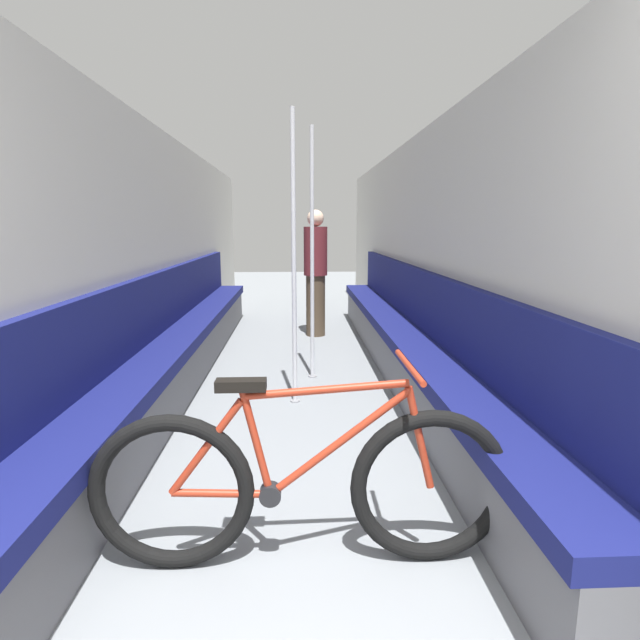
{
  "coord_description": "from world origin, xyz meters",
  "views": [
    {
      "loc": [
        0.04,
        -0.47,
        1.41
      ],
      "look_at": [
        0.17,
        2.5,
        0.85
      ],
      "focal_mm": 28.0,
      "sensor_mm": 36.0,
      "label": 1
    }
  ],
  "objects": [
    {
      "name": "bicycle",
      "position": [
        0.05,
        1.43,
        0.36
      ],
      "size": [
        1.75,
        0.46,
        0.87
      ],
      "rotation": [
        0.0,
        0.0,
        -0.11
      ],
      "color": "black",
      "rests_on": "ground"
    },
    {
      "name": "wall_left",
      "position": [
        -1.26,
        3.95,
        1.15
      ],
      "size": [
        0.1,
        11.1,
        2.29
      ],
      "primitive_type": "cube",
      "color": "beige",
      "rests_on": "ground"
    },
    {
      "name": "grab_pole_far",
      "position": [
        0.17,
        4.09,
        1.11
      ],
      "size": [
        0.08,
        0.08,
        2.27
      ],
      "color": "gray",
      "rests_on": "ground"
    },
    {
      "name": "bench_seat_row_left",
      "position": [
        -1.04,
        4.03,
        0.34
      ],
      "size": [
        0.4,
        6.55,
        1.02
      ],
      "color": "#5B5B60",
      "rests_on": "ground"
    },
    {
      "name": "grab_pole_near",
      "position": [
        0.01,
        3.42,
        1.11
      ],
      "size": [
        0.08,
        0.08,
        2.27
      ],
      "color": "gray",
      "rests_on": "ground"
    },
    {
      "name": "passenger_standing",
      "position": [
        0.27,
        5.92,
        0.83
      ],
      "size": [
        0.3,
        0.3,
        1.61
      ],
      "rotation": [
        0.0,
        0.0,
        -2.34
      ],
      "color": "#473828",
      "rests_on": "ground"
    },
    {
      "name": "wall_right",
      "position": [
        1.26,
        3.95,
        1.15
      ],
      "size": [
        0.1,
        11.1,
        2.29
      ],
      "primitive_type": "cube",
      "color": "beige",
      "rests_on": "ground"
    },
    {
      "name": "bench_seat_row_right",
      "position": [
        1.04,
        4.03,
        0.34
      ],
      "size": [
        0.4,
        6.55,
        1.02
      ],
      "color": "#5B5B60",
      "rests_on": "ground"
    }
  ]
}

